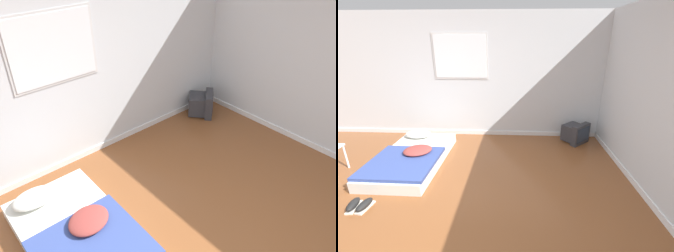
{
  "view_description": "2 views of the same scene",
  "coord_description": "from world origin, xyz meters",
  "views": [
    {
      "loc": [
        -1.61,
        -0.97,
        3.08
      ],
      "look_at": [
        0.92,
        1.88,
        0.64
      ],
      "focal_mm": 35.0,
      "sensor_mm": 36.0,
      "label": 1
    },
    {
      "loc": [
        1.08,
        -1.93,
        2.07
      ],
      "look_at": [
        0.88,
        2.03,
        0.53
      ],
      "focal_mm": 24.0,
      "sensor_mm": 36.0,
      "label": 2
    }
  ],
  "objects": [
    {
      "name": "wall_back",
      "position": [
        -0.0,
        2.87,
        1.29
      ],
      "size": [
        8.14,
        0.08,
        2.6
      ],
      "color": "silver",
      "rests_on": "ground_plane"
    },
    {
      "name": "mattress_bed",
      "position": [
        -0.76,
        1.5,
        0.12
      ],
      "size": [
        1.08,
        1.85,
        0.32
      ],
      "color": "silver",
      "rests_on": "ground_plane"
    },
    {
      "name": "crt_tv",
      "position": [
        2.33,
        2.54,
        0.2
      ],
      "size": [
        0.61,
        0.61,
        0.43
      ],
      "color": "#333338",
      "rests_on": "ground_plane"
    }
  ]
}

